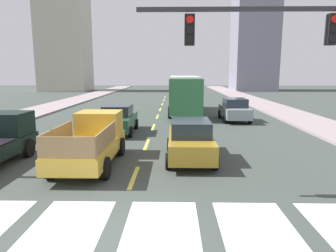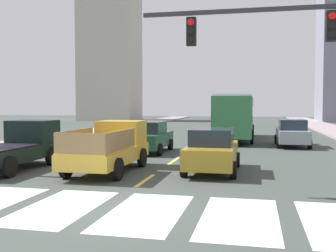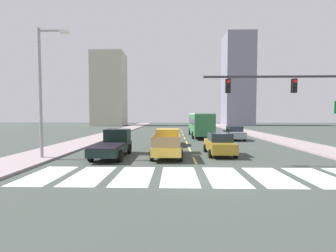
{
  "view_description": "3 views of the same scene",
  "coord_description": "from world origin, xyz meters",
  "px_view_note": "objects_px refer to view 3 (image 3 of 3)",
  "views": [
    {
      "loc": [
        1.44,
        -6.28,
        3.69
      ],
      "look_at": [
        1.09,
        9.85,
        0.82
      ],
      "focal_mm": 32.45,
      "sensor_mm": 36.0,
      "label": 1
    },
    {
      "loc": [
        3.77,
        -9.49,
        2.67
      ],
      "look_at": [
        -1.18,
        13.15,
        1.42
      ],
      "focal_mm": 43.0,
      "sensor_mm": 36.0,
      "label": 2
    },
    {
      "loc": [
        -1.41,
        -11.44,
        3.11
      ],
      "look_at": [
        -2.19,
        17.99,
        1.67
      ],
      "focal_mm": 24.42,
      "sensor_mm": 36.0,
      "label": 3
    }
  ],
  "objects_px": {
    "traffic_signal_gantry": "(314,96)",
    "streetlight_left": "(42,88)",
    "sedan_near_left": "(168,137)",
    "city_bus": "(200,123)",
    "sedan_mid": "(219,144)",
    "sedan_far": "(234,133)",
    "pickup_stakebed": "(167,143)",
    "pickup_dark": "(114,144)"
  },
  "relations": [
    {
      "from": "traffic_signal_gantry",
      "to": "streetlight_left",
      "type": "height_order",
      "value": "streetlight_left"
    },
    {
      "from": "sedan_near_left",
      "to": "streetlight_left",
      "type": "distance_m",
      "value": 12.29
    },
    {
      "from": "sedan_near_left",
      "to": "streetlight_left",
      "type": "xyz_separation_m",
      "value": [
        -8.45,
        -7.92,
        4.11
      ]
    },
    {
      "from": "city_bus",
      "to": "sedan_near_left",
      "type": "bearing_deg",
      "value": -113.51
    },
    {
      "from": "city_bus",
      "to": "sedan_near_left",
      "type": "xyz_separation_m",
      "value": [
        -4.27,
        -8.96,
        -1.09
      ]
    },
    {
      "from": "city_bus",
      "to": "sedan_mid",
      "type": "xyz_separation_m",
      "value": [
        -0.17,
        -14.69,
        -1.09
      ]
    },
    {
      "from": "traffic_signal_gantry",
      "to": "sedan_far",
      "type": "bearing_deg",
      "value": 93.86
    },
    {
      "from": "pickup_stakebed",
      "to": "traffic_signal_gantry",
      "type": "xyz_separation_m",
      "value": [
        8.93,
        -3.22,
        3.3
      ]
    },
    {
      "from": "pickup_stakebed",
      "to": "traffic_signal_gantry",
      "type": "distance_m",
      "value": 10.05
    },
    {
      "from": "pickup_stakebed",
      "to": "streetlight_left",
      "type": "xyz_separation_m",
      "value": [
        -8.52,
        -1.7,
        4.03
      ]
    },
    {
      "from": "pickup_stakebed",
      "to": "sedan_near_left",
      "type": "bearing_deg",
      "value": 91.88
    },
    {
      "from": "pickup_stakebed",
      "to": "sedan_mid",
      "type": "relative_size",
      "value": 1.18
    },
    {
      "from": "sedan_mid",
      "to": "traffic_signal_gantry",
      "type": "distance_m",
      "value": 7.0
    },
    {
      "from": "pickup_stakebed",
      "to": "city_bus",
      "type": "height_order",
      "value": "city_bus"
    },
    {
      "from": "pickup_stakebed",
      "to": "sedan_near_left",
      "type": "distance_m",
      "value": 6.22
    },
    {
      "from": "sedan_mid",
      "to": "sedan_far",
      "type": "xyz_separation_m",
      "value": [
        3.92,
        10.65,
        0.0
      ]
    },
    {
      "from": "streetlight_left",
      "to": "traffic_signal_gantry",
      "type": "bearing_deg",
      "value": -4.98
    },
    {
      "from": "streetlight_left",
      "to": "sedan_near_left",
      "type": "bearing_deg",
      "value": 43.16
    },
    {
      "from": "city_bus",
      "to": "streetlight_left",
      "type": "distance_m",
      "value": 21.35
    },
    {
      "from": "sedan_far",
      "to": "traffic_signal_gantry",
      "type": "xyz_separation_m",
      "value": [
        0.97,
        -14.36,
        3.38
      ]
    },
    {
      "from": "pickup_stakebed",
      "to": "pickup_dark",
      "type": "bearing_deg",
      "value": -174.41
    },
    {
      "from": "pickup_dark",
      "to": "sedan_mid",
      "type": "distance_m",
      "value": 8.09
    },
    {
      "from": "city_bus",
      "to": "sedan_far",
      "type": "height_order",
      "value": "city_bus"
    },
    {
      "from": "sedan_near_left",
      "to": "traffic_signal_gantry",
      "type": "relative_size",
      "value": 0.44
    },
    {
      "from": "pickup_dark",
      "to": "city_bus",
      "type": "xyz_separation_m",
      "value": [
        8.22,
        15.48,
        1.03
      ]
    },
    {
      "from": "pickup_dark",
      "to": "sedan_mid",
      "type": "height_order",
      "value": "pickup_dark"
    },
    {
      "from": "traffic_signal_gantry",
      "to": "sedan_near_left",
      "type": "bearing_deg",
      "value": 133.61
    },
    {
      "from": "pickup_stakebed",
      "to": "sedan_far",
      "type": "height_order",
      "value": "pickup_stakebed"
    },
    {
      "from": "traffic_signal_gantry",
      "to": "sedan_mid",
      "type": "bearing_deg",
      "value": 142.84
    },
    {
      "from": "city_bus",
      "to": "sedan_mid",
      "type": "height_order",
      "value": "city_bus"
    },
    {
      "from": "traffic_signal_gantry",
      "to": "streetlight_left",
      "type": "relative_size",
      "value": 1.11
    },
    {
      "from": "pickup_dark",
      "to": "sedan_far",
      "type": "xyz_separation_m",
      "value": [
        11.98,
        11.44,
        -0.06
      ]
    },
    {
      "from": "sedan_mid",
      "to": "traffic_signal_gantry",
      "type": "xyz_separation_m",
      "value": [
        4.89,
        -3.71,
        3.38
      ]
    },
    {
      "from": "sedan_far",
      "to": "traffic_signal_gantry",
      "type": "height_order",
      "value": "traffic_signal_gantry"
    },
    {
      "from": "sedan_mid",
      "to": "traffic_signal_gantry",
      "type": "bearing_deg",
      "value": -35.34
    },
    {
      "from": "sedan_far",
      "to": "traffic_signal_gantry",
      "type": "relative_size",
      "value": 0.44
    },
    {
      "from": "pickup_stakebed",
      "to": "pickup_dark",
      "type": "distance_m",
      "value": 4.03
    },
    {
      "from": "pickup_dark",
      "to": "sedan_mid",
      "type": "relative_size",
      "value": 1.18
    },
    {
      "from": "pickup_stakebed",
      "to": "streetlight_left",
      "type": "bearing_deg",
      "value": -167.44
    },
    {
      "from": "sedan_near_left",
      "to": "pickup_stakebed",
      "type": "bearing_deg",
      "value": -86.92
    },
    {
      "from": "pickup_stakebed",
      "to": "sedan_far",
      "type": "distance_m",
      "value": 13.69
    },
    {
      "from": "sedan_near_left",
      "to": "traffic_signal_gantry",
      "type": "height_order",
      "value": "traffic_signal_gantry"
    }
  ]
}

